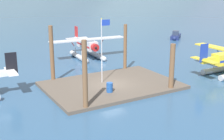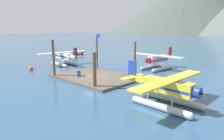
{
  "view_description": "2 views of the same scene",
  "coord_description": "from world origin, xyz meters",
  "px_view_note": "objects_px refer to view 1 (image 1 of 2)",
  "views": [
    {
      "loc": [
        -13.94,
        -24.23,
        9.51
      ],
      "look_at": [
        0.74,
        1.14,
        1.31
      ],
      "focal_mm": 48.35,
      "sensor_mm": 36.0,
      "label": 1
    },
    {
      "loc": [
        21.87,
        -18.91,
        6.87
      ],
      "look_at": [
        1.97,
        1.69,
        1.21
      ],
      "focal_mm": 31.53,
      "sensor_mm": 36.0,
      "label": 2
    }
  ],
  "objects_px": {
    "flagpole": "(103,43)",
    "boat_navy_open_east": "(176,36)",
    "fuel_drum": "(110,87)",
    "seaplane_silver_bow_right": "(87,47)"
  },
  "relations": [
    {
      "from": "flagpole",
      "to": "seaplane_silver_bow_right",
      "type": "height_order",
      "value": "flagpole"
    },
    {
      "from": "flagpole",
      "to": "boat_navy_open_east",
      "type": "bearing_deg",
      "value": 34.89
    },
    {
      "from": "boat_navy_open_east",
      "to": "fuel_drum",
      "type": "bearing_deg",
      "value": -141.89
    },
    {
      "from": "flagpole",
      "to": "boat_navy_open_east",
      "type": "xyz_separation_m",
      "value": [
        24.71,
        17.23,
        -3.72
      ]
    },
    {
      "from": "fuel_drum",
      "to": "seaplane_silver_bow_right",
      "type": "bearing_deg",
      "value": 72.15
    },
    {
      "from": "seaplane_silver_bow_right",
      "to": "boat_navy_open_east",
      "type": "height_order",
      "value": "seaplane_silver_bow_right"
    },
    {
      "from": "fuel_drum",
      "to": "boat_navy_open_east",
      "type": "height_order",
      "value": "boat_navy_open_east"
    },
    {
      "from": "flagpole",
      "to": "fuel_drum",
      "type": "height_order",
      "value": "flagpole"
    },
    {
      "from": "fuel_drum",
      "to": "boat_navy_open_east",
      "type": "xyz_separation_m",
      "value": [
        25.58,
        20.07,
        -0.25
      ]
    },
    {
      "from": "flagpole",
      "to": "seaplane_silver_bow_right",
      "type": "xyz_separation_m",
      "value": [
        3.7,
        11.33,
        -2.63
      ]
    }
  ]
}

